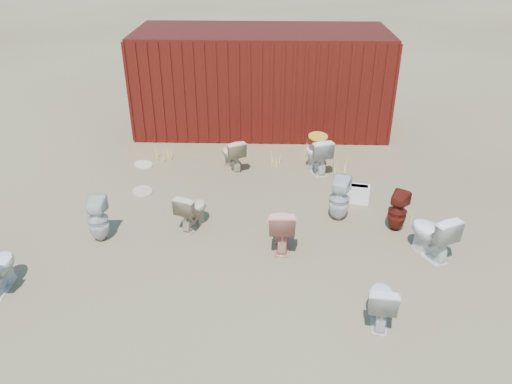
{
  "coord_description": "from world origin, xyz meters",
  "views": [
    {
      "loc": [
        0.23,
        -6.92,
        4.65
      ],
      "look_at": [
        0.0,
        0.6,
        0.55
      ],
      "focal_mm": 35.0,
      "sensor_mm": 36.0,
      "label": 1
    }
  ],
  "objects_px": {
    "toilet_front_maroon": "(397,211)",
    "shipping_container": "(262,80)",
    "loose_tank": "(356,194)",
    "toilet_back_yellowlid": "(317,154)",
    "toilet_back_a": "(98,220)",
    "toilet_back_e": "(339,199)",
    "toilet_back_beige_left": "(232,154)",
    "toilet_back_beige_right": "(192,210)",
    "toilet_front_e": "(432,234)",
    "toilet_front_pink": "(282,226)",
    "toilet_front_c": "(381,301)"
  },
  "relations": [
    {
      "from": "shipping_container",
      "to": "toilet_back_yellowlid",
      "type": "relative_size",
      "value": 7.69
    },
    {
      "from": "toilet_back_a",
      "to": "toilet_back_beige_right",
      "type": "relative_size",
      "value": 1.14
    },
    {
      "from": "toilet_front_maroon",
      "to": "shipping_container",
      "type": "bearing_deg",
      "value": -30.05
    },
    {
      "from": "toilet_front_c",
      "to": "toilet_back_e",
      "type": "height_order",
      "value": "toilet_back_e"
    },
    {
      "from": "shipping_container",
      "to": "toilet_front_maroon",
      "type": "bearing_deg",
      "value": -63.76
    },
    {
      "from": "toilet_back_beige_left",
      "to": "loose_tank",
      "type": "relative_size",
      "value": 1.41
    },
    {
      "from": "toilet_back_beige_right",
      "to": "loose_tank",
      "type": "relative_size",
      "value": 1.34
    },
    {
      "from": "toilet_back_beige_right",
      "to": "toilet_back_e",
      "type": "distance_m",
      "value": 2.55
    },
    {
      "from": "toilet_front_e",
      "to": "toilet_back_beige_left",
      "type": "height_order",
      "value": "toilet_front_e"
    },
    {
      "from": "toilet_back_beige_left",
      "to": "toilet_back_beige_right",
      "type": "bearing_deg",
      "value": 51.17
    },
    {
      "from": "toilet_back_a",
      "to": "loose_tank",
      "type": "bearing_deg",
      "value": -166.53
    },
    {
      "from": "toilet_back_beige_left",
      "to": "toilet_back_e",
      "type": "height_order",
      "value": "toilet_back_e"
    },
    {
      "from": "shipping_container",
      "to": "toilet_front_maroon",
      "type": "distance_m",
      "value": 5.47
    },
    {
      "from": "toilet_front_c",
      "to": "toilet_back_a",
      "type": "relative_size",
      "value": 0.88
    },
    {
      "from": "toilet_back_a",
      "to": "toilet_back_beige_left",
      "type": "xyz_separation_m",
      "value": [
        1.99,
        2.73,
        -0.03
      ]
    },
    {
      "from": "toilet_front_maroon",
      "to": "toilet_back_beige_left",
      "type": "bearing_deg",
      "value": -3.87
    },
    {
      "from": "toilet_back_e",
      "to": "loose_tank",
      "type": "relative_size",
      "value": 1.6
    },
    {
      "from": "toilet_back_a",
      "to": "toilet_back_beige_left",
      "type": "height_order",
      "value": "toilet_back_a"
    },
    {
      "from": "shipping_container",
      "to": "toilet_back_beige_left",
      "type": "distance_m",
      "value": 2.77
    },
    {
      "from": "toilet_back_a",
      "to": "toilet_back_beige_right",
      "type": "bearing_deg",
      "value": -167.4
    },
    {
      "from": "shipping_container",
      "to": "toilet_front_pink",
      "type": "xyz_separation_m",
      "value": [
        0.44,
        -5.42,
        -0.82
      ]
    },
    {
      "from": "toilet_front_pink",
      "to": "toilet_back_beige_right",
      "type": "bearing_deg",
      "value": -18.57
    },
    {
      "from": "toilet_front_pink",
      "to": "toilet_front_maroon",
      "type": "xyz_separation_m",
      "value": [
        1.95,
        0.57,
        -0.03
      ]
    },
    {
      "from": "toilet_back_a",
      "to": "toilet_front_e",
      "type": "bearing_deg",
      "value": 172.91
    },
    {
      "from": "toilet_back_a",
      "to": "toilet_back_e",
      "type": "bearing_deg",
      "value": -173.04
    },
    {
      "from": "shipping_container",
      "to": "toilet_back_yellowlid",
      "type": "distance_m",
      "value": 3.01
    },
    {
      "from": "toilet_back_yellowlid",
      "to": "toilet_back_a",
      "type": "bearing_deg",
      "value": 17.04
    },
    {
      "from": "toilet_front_c",
      "to": "toilet_back_e",
      "type": "xyz_separation_m",
      "value": [
        -0.24,
        2.58,
        0.06
      ]
    },
    {
      "from": "toilet_front_e",
      "to": "loose_tank",
      "type": "xyz_separation_m",
      "value": [
        -0.91,
        1.67,
        -0.22
      ]
    },
    {
      "from": "toilet_front_maroon",
      "to": "toilet_front_c",
      "type": "bearing_deg",
      "value": 106.46
    },
    {
      "from": "toilet_front_pink",
      "to": "toilet_front_maroon",
      "type": "height_order",
      "value": "toilet_front_pink"
    },
    {
      "from": "toilet_back_yellowlid",
      "to": "loose_tank",
      "type": "relative_size",
      "value": 1.56
    },
    {
      "from": "toilet_front_c",
      "to": "toilet_front_maroon",
      "type": "xyz_separation_m",
      "value": [
        0.7,
        2.26,
        0.01
      ]
    },
    {
      "from": "shipping_container",
      "to": "loose_tank",
      "type": "xyz_separation_m",
      "value": [
        1.84,
        -3.92,
        -1.02
      ]
    },
    {
      "from": "loose_tank",
      "to": "shipping_container",
      "type": "bearing_deg",
      "value": 125.03
    },
    {
      "from": "toilet_back_e",
      "to": "toilet_front_c",
      "type": "bearing_deg",
      "value": 112.17
    },
    {
      "from": "shipping_container",
      "to": "toilet_back_e",
      "type": "height_order",
      "value": "shipping_container"
    },
    {
      "from": "shipping_container",
      "to": "toilet_back_e",
      "type": "relative_size",
      "value": 7.5
    },
    {
      "from": "toilet_front_pink",
      "to": "toilet_back_a",
      "type": "xyz_separation_m",
      "value": [
        -2.99,
        0.11,
        0.0
      ]
    },
    {
      "from": "toilet_front_maroon",
      "to": "loose_tank",
      "type": "xyz_separation_m",
      "value": [
        -0.55,
        0.93,
        -0.18
      ]
    },
    {
      "from": "toilet_front_e",
      "to": "toilet_back_e",
      "type": "bearing_deg",
      "value": -65.64
    },
    {
      "from": "toilet_back_a",
      "to": "toilet_back_beige_left",
      "type": "bearing_deg",
      "value": -130.23
    },
    {
      "from": "toilet_front_pink",
      "to": "toilet_front_c",
      "type": "relative_size",
      "value": 1.13
    },
    {
      "from": "toilet_front_maroon",
      "to": "toilet_back_beige_right",
      "type": "xyz_separation_m",
      "value": [
        -3.47,
        -0.02,
        -0.02
      ]
    },
    {
      "from": "toilet_back_beige_right",
      "to": "loose_tank",
      "type": "height_order",
      "value": "toilet_back_beige_right"
    },
    {
      "from": "loose_tank",
      "to": "toilet_back_beige_right",
      "type": "bearing_deg",
      "value": -152.15
    },
    {
      "from": "shipping_container",
      "to": "toilet_front_c",
      "type": "distance_m",
      "value": 7.36
    },
    {
      "from": "toilet_back_e",
      "to": "toilet_front_maroon",
      "type": "bearing_deg",
      "value": 178.09
    },
    {
      "from": "toilet_front_pink",
      "to": "toilet_back_e",
      "type": "xyz_separation_m",
      "value": [
        1.01,
        0.89,
        0.02
      ]
    },
    {
      "from": "toilet_front_pink",
      "to": "loose_tank",
      "type": "xyz_separation_m",
      "value": [
        1.4,
        1.5,
        -0.21
      ]
    }
  ]
}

